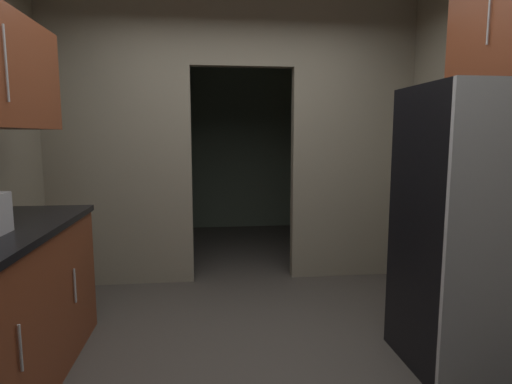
{
  "coord_description": "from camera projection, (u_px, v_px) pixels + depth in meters",
  "views": [
    {
      "loc": [
        -0.27,
        -2.37,
        1.43
      ],
      "look_at": [
        0.06,
        0.46,
        1.04
      ],
      "focal_mm": 29.46,
      "sensor_mm": 36.0,
      "label": 1
    }
  ],
  "objects": [
    {
      "name": "ground",
      "position": [
        255.0,
        372.0,
        2.56
      ],
      "size": [
        20.0,
        20.0,
        0.0
      ],
      "primitive_type": "plane",
      "color": "#47423D"
    },
    {
      "name": "kitchen_partition",
      "position": [
        233.0,
        126.0,
        4.04
      ],
      "size": [
        3.53,
        0.12,
        2.85
      ],
      "color": "gray",
      "rests_on": "ground"
    },
    {
      "name": "adjoining_room_shell",
      "position": [
        226.0,
        136.0,
        5.77
      ],
      "size": [
        3.53,
        2.51,
        2.85
      ],
      "color": "slate",
      "rests_on": "ground"
    },
    {
      "name": "refrigerator",
      "position": [
        479.0,
        229.0,
        2.55
      ],
      "size": [
        0.84,
        0.72,
        1.72
      ],
      "color": "black",
      "rests_on": "ground"
    }
  ]
}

